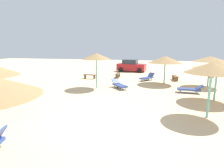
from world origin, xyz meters
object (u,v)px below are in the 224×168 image
object	(u,v)px
parasol_3	(218,65)
lounger_0	(119,85)
parasol_0	(96,56)
parked_car	(131,66)
parasol_5	(210,59)
bench_1	(175,77)
bench_2	(90,76)
parasol_1	(165,60)
bench_0	(118,75)
parasol_6	(212,68)
lounger_3	(190,89)
lounger_1	(147,77)

from	to	relation	value
parasol_3	lounger_0	bearing A→B (deg)	161.20
parasol_0	parked_car	size ratio (longest dim) A/B	0.72
parasol_0	parasol_3	size ratio (longest dim) A/B	0.99
parasol_5	bench_1	bearing A→B (deg)	135.42
parasol_0	parasol_3	bearing A→B (deg)	-12.62
bench_1	bench_2	size ratio (longest dim) A/B	1.02
parasol_3	bench_1	bearing A→B (deg)	103.39
parasol_1	bench_0	bearing A→B (deg)	152.75
parasol_1	parked_car	bearing A→B (deg)	117.22
parasol_0	parked_car	distance (m)	11.66
parasol_6	bench_1	bearing A→B (deg)	92.69
parasol_6	bench_1	size ratio (longest dim) A/B	1.85
lounger_3	bench_1	distance (m)	5.47
lounger_3	parked_car	xyz separation A→B (m)	(-6.04, 11.42, 0.51)
bench_1	lounger_3	bearing A→B (deg)	-83.65
lounger_3	bench_1	xyz separation A→B (m)	(-0.61, 5.44, 0.03)
bench_0	parked_car	xyz separation A→B (m)	(0.87, 5.56, 0.48)
parasol_0	bench_0	xyz separation A→B (m)	(0.75, 5.82, -2.39)
lounger_1	bench_1	xyz separation A→B (m)	(2.90, 0.65, 0.02)
parasol_6	bench_0	bearing A→B (deg)	121.54
lounger_0	parasol_3	bearing A→B (deg)	-18.80
parasol_5	parasol_6	xyz separation A→B (m)	(-2.08, -8.13, 0.10)
parasol_1	lounger_1	size ratio (longest dim) A/B	1.69
bench_1	parasol_5	bearing A→B (deg)	-44.58
parasol_5	lounger_1	xyz separation A→B (m)	(-5.49, 1.89, -2.13)
parasol_1	lounger_1	distance (m)	3.04
parasol_0	lounger_0	bearing A→B (deg)	10.94
parasol_6	bench_1	world-z (taller)	parasol_6
parasol_1	parasol_3	world-z (taller)	parasol_1
parasol_5	parasol_6	bearing A→B (deg)	-104.36
bench_0	bench_1	distance (m)	6.32
parasol_0	parasol_5	size ratio (longest dim) A/B	1.01
lounger_1	bench_0	world-z (taller)	lounger_1
parasol_1	parasol_0	bearing A→B (deg)	-151.13
parasol_5	lounger_1	distance (m)	6.18
parasol_3	parked_car	world-z (taller)	parasol_3
parasol_0	parasol_1	size ratio (longest dim) A/B	0.95
parasol_5	lounger_0	distance (m)	8.38
bench_2	bench_1	bearing A→B (deg)	6.69
parasol_3	lounger_3	world-z (taller)	parasol_3
parasol_0	bench_1	world-z (taller)	parasol_0
parasol_0	lounger_1	size ratio (longest dim) A/B	1.61
parasol_5	lounger_3	size ratio (longest dim) A/B	1.55
bench_0	bench_2	distance (m)	3.28
parasol_3	lounger_1	bearing A→B (deg)	124.70
parasol_1	lounger_0	world-z (taller)	parasol_1
parasol_5	bench_1	size ratio (longest dim) A/B	1.94
parasol_6	lounger_1	distance (m)	10.82
parasol_1	lounger_3	distance (m)	4.24
lounger_1	parked_car	distance (m)	7.11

